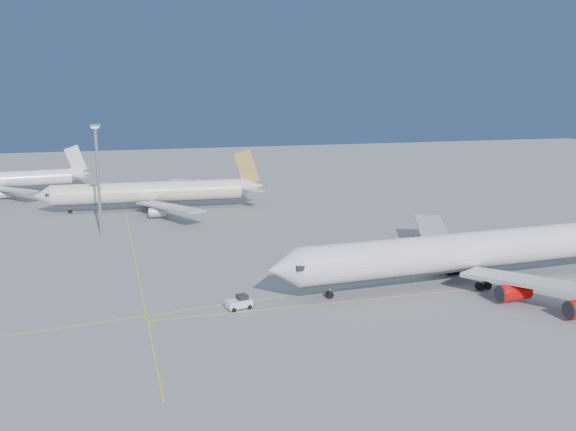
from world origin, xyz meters
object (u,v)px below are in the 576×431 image
object	(u,v)px
airliner_virgin	(472,251)
pushback_tug	(240,302)
airliner_third	(1,180)
airliner_etihad	(154,192)
light_mast	(98,171)

from	to	relation	value
airliner_virgin	pushback_tug	bearing A→B (deg)	179.72
airliner_third	airliner_virgin	bearing A→B (deg)	-59.92
pushback_tug	airliner_third	bearing A→B (deg)	97.76
airliner_etihad	light_mast	world-z (taller)	light_mast
airliner_virgin	airliner_third	bearing A→B (deg)	123.35
airliner_third	light_mast	size ratio (longest dim) A/B	2.17
airliner_third	pushback_tug	bearing A→B (deg)	-74.88
airliner_etihad	airliner_third	distance (m)	60.80
pushback_tug	light_mast	xyz separation A→B (m)	(-20.81, 57.65, 14.20)
airliner_etihad	pushback_tug	world-z (taller)	airliner_etihad
airliner_virgin	airliner_etihad	size ratio (longest dim) A/B	1.19
airliner_etihad	pushback_tug	xyz separation A→B (m)	(6.39, -86.64, -4.02)
airliner_etihad	airliner_third	size ratio (longest dim) A/B	1.13
airliner_virgin	airliner_etihad	world-z (taller)	airliner_virgin
pushback_tug	light_mast	size ratio (longest dim) A/B	0.17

